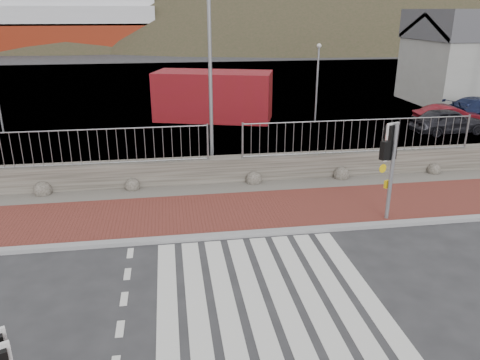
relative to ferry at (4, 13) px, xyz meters
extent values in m
plane|color=#28282B|center=(24.65, -67.90, -5.36)|extent=(220.00, 220.00, 0.00)
cube|color=maroon|center=(24.65, -63.40, -5.32)|extent=(40.00, 3.00, 0.08)
cube|color=gray|center=(24.65, -64.90, -5.31)|extent=(40.00, 0.25, 0.12)
cube|color=silver|center=(22.55, -67.90, -5.36)|extent=(0.42, 5.60, 0.01)
cube|color=silver|center=(23.15, -67.90, -5.36)|extent=(0.42, 5.60, 0.01)
cube|color=silver|center=(23.75, -67.90, -5.36)|extent=(0.42, 5.60, 0.01)
cube|color=silver|center=(24.35, -67.90, -5.36)|extent=(0.42, 5.60, 0.01)
cube|color=silver|center=(24.95, -67.90, -5.36)|extent=(0.42, 5.60, 0.01)
cube|color=silver|center=(25.55, -67.90, -5.36)|extent=(0.42, 5.60, 0.01)
cube|color=silver|center=(26.15, -67.90, -5.36)|extent=(0.42, 5.60, 0.01)
cube|color=silver|center=(26.75, -67.90, -5.36)|extent=(0.42, 5.60, 0.01)
cube|color=#59544C|center=(24.65, -61.40, -5.33)|extent=(40.00, 1.50, 0.06)
cube|color=#454139|center=(24.65, -60.60, -4.91)|extent=(40.00, 0.60, 0.90)
cylinder|color=gray|center=(19.85, -60.75, -3.26)|extent=(8.40, 0.04, 0.04)
cylinder|color=gray|center=(24.05, -60.75, -3.86)|extent=(0.07, 0.07, 1.20)
cylinder|color=gray|center=(29.45, -60.75, -3.26)|extent=(8.40, 0.04, 0.04)
cylinder|color=gray|center=(25.25, -60.75, -3.86)|extent=(0.07, 0.07, 1.20)
cylinder|color=gray|center=(33.65, -60.75, -3.86)|extent=(0.07, 0.07, 1.20)
cube|color=#4C4C4F|center=(24.65, -40.00, -5.36)|extent=(120.00, 40.00, 0.50)
cube|color=#3F4C54|center=(24.65, -5.00, -5.36)|extent=(220.00, 50.00, 0.05)
ellipsoid|color=#2E301D|center=(9.65, 20.00, -25.36)|extent=(106.40, 68.40, 76.00)
ellipsoid|color=#2E301D|center=(54.65, 20.00, -31.36)|extent=(140.00, 90.00, 100.00)
cylinder|color=gray|center=(28.87, -64.54, -3.92)|extent=(0.11, 0.11, 2.89)
cube|color=gold|center=(28.87, -64.54, -4.28)|extent=(0.16, 0.13, 0.23)
cube|color=black|center=(28.87, -64.54, -3.04)|extent=(0.47, 0.38, 1.08)
sphere|color=#0CE53F|center=(28.87, -64.54, -3.35)|extent=(0.15, 0.15, 0.15)
cube|color=black|center=(28.53, -64.67, -3.20)|extent=(0.27, 0.23, 0.52)
cylinder|color=gray|center=(24.28, -59.80, -1.63)|extent=(0.13, 0.13, 7.46)
cube|color=maroon|center=(25.27, -50.50, -4.06)|extent=(6.76, 4.34, 2.61)
imported|color=black|center=(36.34, -55.39, -4.74)|extent=(3.71, 1.65, 1.24)
imported|color=#5A0C14|center=(37.05, -54.33, -4.78)|extent=(3.60, 1.57, 1.15)
imported|color=#141D40|center=(39.69, -52.96, -4.72)|extent=(4.78, 3.20, 1.29)
camera|label=1|loc=(22.78, -76.09, 0.39)|focal=35.00mm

